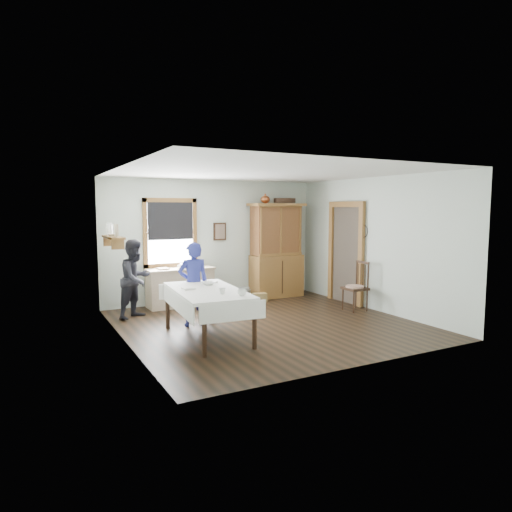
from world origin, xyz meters
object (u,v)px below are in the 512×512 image
object	(u,v)px
spindle_chair	(355,286)
wicker_basket	(259,297)
pail	(245,296)
work_counter	(180,287)
dining_table	(208,314)
china_hutch	(276,250)
woman_blue	(193,287)
figure_dark	(136,282)

from	to	relation	value
spindle_chair	wicker_basket	size ratio (longest dim) A/B	3.18
spindle_chair	pail	bearing A→B (deg)	133.32
work_counter	wicker_basket	distance (m)	1.77
dining_table	wicker_basket	xyz separation A→B (m)	(2.10, 2.16, -0.30)
china_hutch	pail	world-z (taller)	china_hutch
woman_blue	figure_dark	bearing A→B (deg)	-46.39
pail	woman_blue	distance (m)	2.23
wicker_basket	woman_blue	world-z (taller)	woman_blue
wicker_basket	figure_dark	world-z (taller)	figure_dark
spindle_chair	figure_dark	xyz separation A→B (m)	(-4.07, 1.48, 0.19)
pail	wicker_basket	world-z (taller)	pail
wicker_basket	figure_dark	bearing A→B (deg)	-175.04
figure_dark	wicker_basket	bearing A→B (deg)	-30.39
china_hutch	figure_dark	distance (m)	3.50
dining_table	woman_blue	size ratio (longest dim) A/B	1.44
pail	figure_dark	size ratio (longest dim) A/B	0.21
spindle_chair	wicker_basket	bearing A→B (deg)	127.56
dining_table	woman_blue	world-z (taller)	woman_blue
woman_blue	dining_table	bearing A→B (deg)	93.22
wicker_basket	woman_blue	distance (m)	2.48
spindle_chair	pail	size ratio (longest dim) A/B	3.49
china_hutch	pail	distance (m)	1.39
dining_table	spindle_chair	bearing A→B (deg)	7.40
pail	china_hutch	bearing A→B (deg)	16.29
china_hutch	dining_table	size ratio (longest dim) A/B	1.11
china_hutch	spindle_chair	world-z (taller)	china_hutch
china_hutch	dining_table	xyz separation A→B (m)	(-2.74, -2.49, -0.70)
spindle_chair	figure_dark	bearing A→B (deg)	160.74
dining_table	figure_dark	bearing A→B (deg)	109.64
china_hutch	figure_dark	size ratio (longest dim) A/B	1.58
dining_table	wicker_basket	world-z (taller)	dining_table
work_counter	wicker_basket	world-z (taller)	work_counter
work_counter	pail	world-z (taller)	work_counter
china_hutch	dining_table	bearing A→B (deg)	-137.38
spindle_chair	work_counter	bearing A→B (deg)	146.05
dining_table	china_hutch	bearing A→B (deg)	42.30
work_counter	pail	bearing A→B (deg)	-14.08
dining_table	pail	xyz separation A→B (m)	(1.76, 2.21, -0.25)
work_counter	pail	size ratio (longest dim) A/B	4.93
woman_blue	figure_dark	world-z (taller)	figure_dark
pail	wicker_basket	size ratio (longest dim) A/B	0.91
pail	dining_table	bearing A→B (deg)	-128.57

